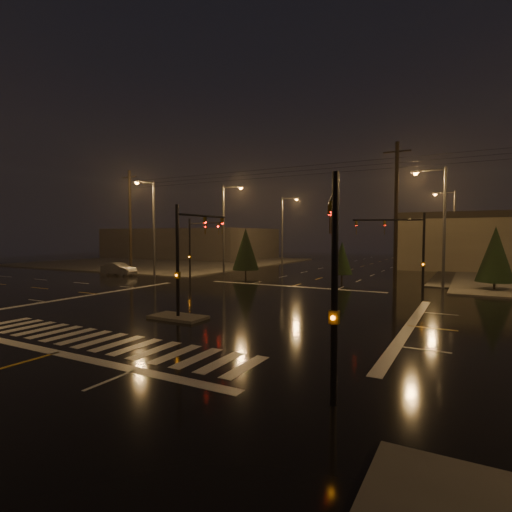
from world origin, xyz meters
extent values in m
plane|color=black|center=(0.00, 0.00, 0.00)|extent=(140.00, 140.00, 0.00)
cube|color=#4B4843|center=(-30.00, 30.00, 0.06)|extent=(36.00, 36.00, 0.12)
cube|color=#4B4843|center=(0.00, -4.00, 0.07)|extent=(3.00, 1.60, 0.15)
cube|color=beige|center=(0.00, -9.00, 0.01)|extent=(15.00, 2.60, 0.01)
cube|color=beige|center=(0.00, -11.00, 0.01)|extent=(16.00, 0.50, 0.01)
cube|color=beige|center=(0.00, 11.00, 0.01)|extent=(16.00, 0.50, 0.01)
cube|color=#3E3937|center=(-35.00, 42.00, 2.80)|extent=(30.00, 18.00, 5.60)
cylinder|color=black|center=(0.00, -4.00, 3.00)|extent=(0.18, 0.18, 6.00)
cylinder|color=black|center=(0.00, -1.75, 5.50)|extent=(0.12, 4.50, 0.12)
imported|color=#594707|center=(0.00, 0.27, 5.45)|extent=(0.16, 0.20, 1.00)
cube|color=#594707|center=(0.00, -4.00, 2.30)|extent=(0.25, 0.18, 0.35)
cylinder|color=black|center=(10.50, 10.50, 3.00)|extent=(0.18, 0.18, 6.00)
cylinder|color=black|center=(8.15, 9.64, 5.50)|extent=(4.74, 1.82, 0.12)
imported|color=#594707|center=(6.04, 8.88, 5.45)|extent=(0.24, 0.22, 1.00)
cube|color=#594707|center=(10.50, 10.50, 2.30)|extent=(0.25, 0.18, 0.35)
cylinder|color=black|center=(-10.50, 10.50, 3.00)|extent=(0.18, 0.18, 6.00)
cylinder|color=black|center=(-8.15, 9.64, 5.50)|extent=(4.74, 1.82, 0.12)
imported|color=#594707|center=(-6.04, 8.88, 5.45)|extent=(0.24, 0.22, 1.00)
cube|color=#594707|center=(-10.50, 10.50, 2.30)|extent=(0.25, 0.18, 0.35)
cylinder|color=black|center=(10.50, -10.50, 3.00)|extent=(0.18, 0.18, 6.00)
cylinder|color=black|center=(9.82, -8.62, 5.50)|extent=(1.48, 3.80, 0.12)
imported|color=#594707|center=(9.20, -6.93, 5.45)|extent=(0.22, 0.24, 1.00)
cube|color=#594707|center=(10.50, -10.50, 2.30)|extent=(0.25, 0.18, 0.35)
cylinder|color=#38383A|center=(-11.50, 18.00, 5.00)|extent=(0.24, 0.24, 10.00)
cylinder|color=#38383A|center=(-10.30, 18.00, 9.80)|extent=(2.40, 0.14, 0.14)
cube|color=#38383A|center=(-9.20, 18.00, 9.75)|extent=(0.70, 0.30, 0.18)
sphere|color=orange|center=(-9.20, 18.00, 9.62)|extent=(0.32, 0.32, 0.32)
cylinder|color=#38383A|center=(-11.50, 34.00, 5.00)|extent=(0.24, 0.24, 10.00)
cylinder|color=#38383A|center=(-10.30, 34.00, 9.80)|extent=(2.40, 0.14, 0.14)
cube|color=#38383A|center=(-9.20, 34.00, 9.75)|extent=(0.70, 0.30, 0.18)
sphere|color=orange|center=(-9.20, 34.00, 9.62)|extent=(0.32, 0.32, 0.32)
cylinder|color=#38383A|center=(11.50, 16.00, 5.00)|extent=(0.24, 0.24, 10.00)
cylinder|color=#38383A|center=(10.30, 16.00, 9.80)|extent=(2.40, 0.14, 0.14)
cube|color=#38383A|center=(9.20, 16.00, 9.75)|extent=(0.70, 0.30, 0.18)
sphere|color=orange|center=(9.20, 16.00, 9.62)|extent=(0.32, 0.32, 0.32)
cylinder|color=#38383A|center=(11.50, 36.00, 5.00)|extent=(0.24, 0.24, 10.00)
cylinder|color=#38383A|center=(10.30, 36.00, 9.80)|extent=(2.40, 0.14, 0.14)
cube|color=#38383A|center=(9.20, 36.00, 9.75)|extent=(0.70, 0.30, 0.18)
sphere|color=orange|center=(9.20, 36.00, 9.62)|extent=(0.32, 0.32, 0.32)
cylinder|color=#38383A|center=(-16.00, 11.50, 5.00)|extent=(0.24, 0.24, 10.00)
cylinder|color=#38383A|center=(-16.00, 10.30, 9.80)|extent=(0.14, 2.40, 0.14)
cube|color=#38383A|center=(-16.00, 9.20, 9.75)|extent=(0.30, 0.70, 0.18)
sphere|color=orange|center=(-16.00, 9.20, 9.62)|extent=(0.32, 0.32, 0.32)
cylinder|color=black|center=(-22.00, 14.00, 6.00)|extent=(0.32, 0.32, 12.00)
cube|color=black|center=(-22.00, 14.00, 11.20)|extent=(2.20, 0.12, 0.12)
cylinder|color=black|center=(8.00, 14.00, 6.00)|extent=(0.32, 0.32, 12.00)
cube|color=black|center=(8.00, 14.00, 11.20)|extent=(2.20, 0.12, 0.12)
cylinder|color=black|center=(15.18, 16.32, 0.35)|extent=(0.18, 0.18, 0.70)
cone|color=black|center=(15.18, 16.32, 2.90)|extent=(2.81, 2.81, 4.39)
cylinder|color=black|center=(-7.68, 16.45, 0.35)|extent=(0.18, 0.18, 0.70)
cone|color=black|center=(-7.68, 16.45, 2.92)|extent=(2.85, 2.85, 4.45)
cylinder|color=black|center=(2.77, 16.53, 0.35)|extent=(0.18, 0.18, 0.70)
cone|color=black|center=(2.77, 16.53, 2.25)|extent=(1.98, 1.98, 3.10)
imported|color=#54555B|center=(-20.51, 10.77, 0.69)|extent=(4.20, 1.49, 1.38)
camera|label=1|loc=(13.57, -20.35, 4.40)|focal=28.00mm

